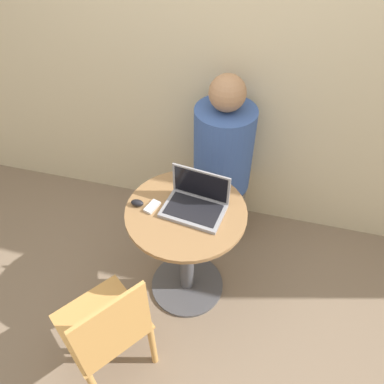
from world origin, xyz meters
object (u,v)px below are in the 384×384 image
(laptop, at_px, (196,202))
(cell_phone, at_px, (152,207))
(chair_empty, at_px, (108,330))
(person_seated, at_px, (223,168))

(laptop, bearing_deg, cell_phone, -165.71)
(laptop, xyz_separation_m, chair_empty, (-0.29, -0.65, -0.35))
(laptop, distance_m, cell_phone, 0.24)
(cell_phone, xyz_separation_m, person_seated, (0.27, 0.70, -0.24))
(cell_phone, distance_m, chair_empty, 0.67)
(laptop, xyz_separation_m, cell_phone, (-0.23, -0.06, -0.04))
(laptop, distance_m, person_seated, 0.70)
(cell_phone, distance_m, person_seated, 0.79)
(laptop, bearing_deg, person_seated, 86.36)
(cell_phone, height_order, person_seated, person_seated)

